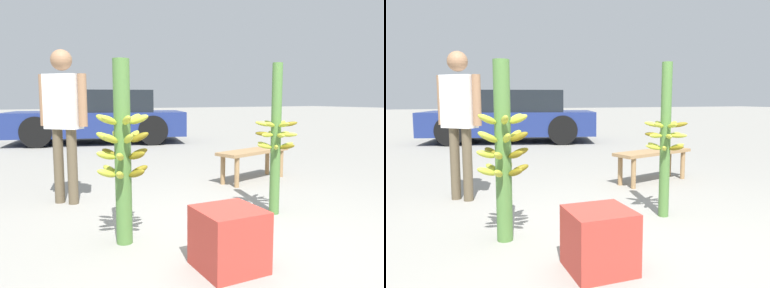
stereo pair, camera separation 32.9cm
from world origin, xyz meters
The scene contains 7 objects.
ground_plane centered at (0.00, 0.00, 0.00)m, with size 80.00×80.00×0.00m, color gray.
banana_stalk_left centered at (-0.78, 0.43, 0.70)m, with size 0.41×0.41×1.37m.
banana_stalk_center centered at (0.70, 0.51, 0.72)m, with size 0.39×0.39×1.41m.
vendor_person centered at (-1.01, 1.76, 0.95)m, with size 0.46×0.43×1.57m.
market_bench centered at (1.38, 1.79, 0.34)m, with size 1.19×0.63×0.41m.
parked_car centered at (0.55, 7.08, 0.63)m, with size 4.48×2.77×1.29m.
produce_crate centered at (-0.31, -0.29, 0.20)m, with size 0.39×0.39×0.39m.
Camera 2 is at (-1.24, -2.36, 1.08)m, focal length 35.00 mm.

